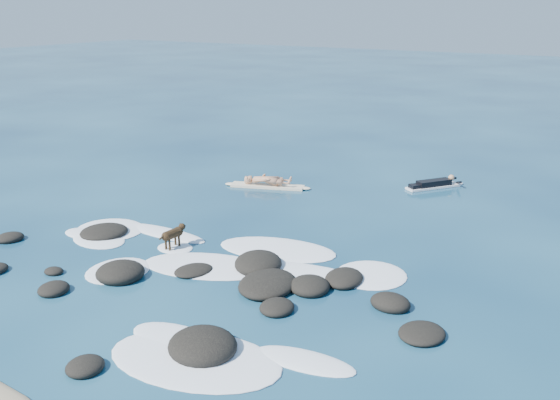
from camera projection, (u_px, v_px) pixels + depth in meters
The scene contains 6 objects.
ground at pixel (191, 268), 16.79m from camera, with size 160.00×160.00×0.00m, color #0A2642.
reef_rocks at pixel (212, 284), 15.58m from camera, with size 13.56×7.38×0.58m.
breaking_foam at pixel (209, 275), 16.35m from camera, with size 11.20×8.49×0.12m.
standing_surfer_rig at pixel (267, 168), 23.88m from camera, with size 3.30×1.50×1.94m.
paddling_surfer_rig at pixel (435, 184), 24.01m from camera, with size 1.86×2.24×0.44m.
dog at pixel (174, 234), 17.95m from camera, with size 0.32×1.12×0.71m.
Camera 1 is at (10.05, -11.98, 6.81)m, focal length 40.00 mm.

